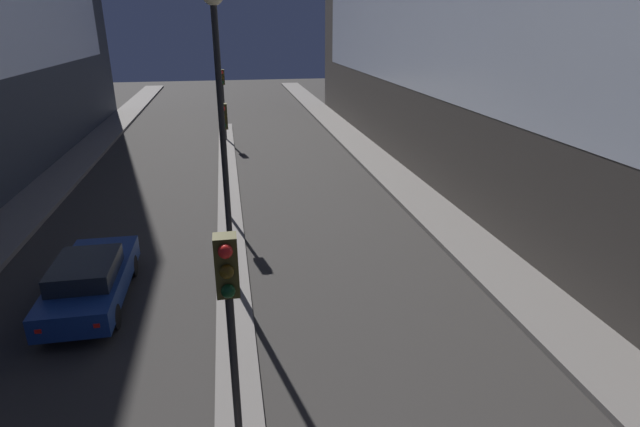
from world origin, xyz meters
name	(u,v)px	position (x,y,z in m)	size (l,w,h in m)	color
median_strip	(229,199)	(0.00, 17.88, 0.06)	(0.92, 33.75, 0.12)	#66605B
traffic_light_near	(230,310)	(0.00, 3.71, 3.28)	(0.32, 0.42, 4.29)	black
traffic_light_mid	(224,136)	(0.00, 15.59, 3.28)	(0.32, 0.42, 4.29)	black
traffic_light_far	(223,89)	(0.00, 29.52, 3.28)	(0.32, 0.42, 4.29)	black
street_lamp	(220,93)	(0.00, 10.49, 5.44)	(0.51, 0.51, 7.85)	black
car_left_lane	(90,280)	(-3.70, 10.06, 0.73)	(1.77, 4.54, 1.40)	navy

